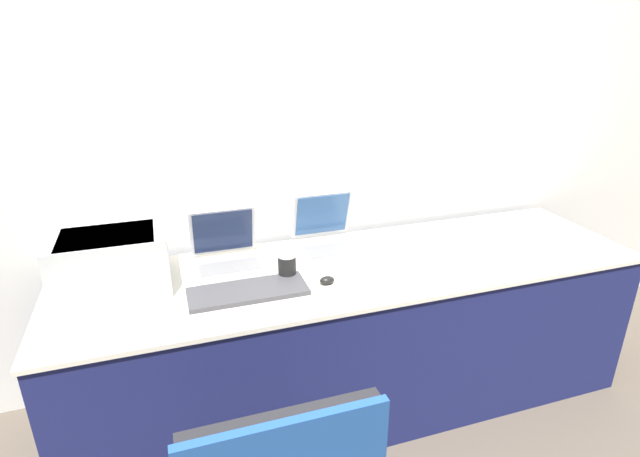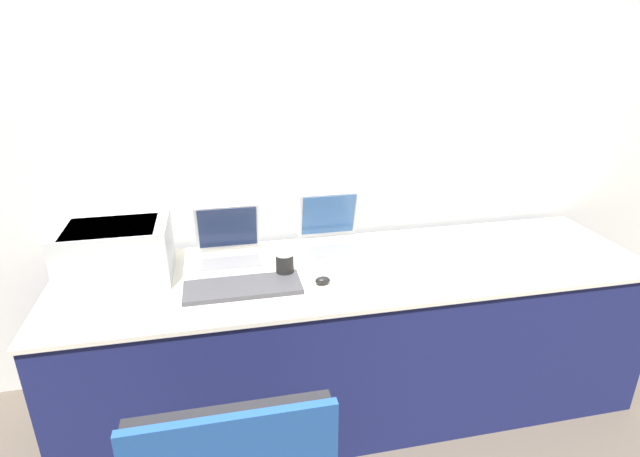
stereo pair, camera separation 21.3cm
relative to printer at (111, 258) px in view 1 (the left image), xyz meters
The scene contains 9 objects.
ground_plane 1.41m from the printer, 24.49° to the right, with size 14.00×14.00×0.00m, color brown.
wall_back 1.15m from the printer, 18.36° to the left, with size 8.00×0.05×2.60m.
table 1.13m from the printer, ahead, with size 2.59×0.72×0.73m.
printer is the anchor object (origin of this frame).
laptop_left 0.47m from the printer, ahead, with size 0.29×0.28×0.24m.
laptop_right 0.95m from the printer, ahead, with size 0.29×0.32×0.25m.
external_keyboard 0.56m from the printer, 23.54° to the right, with size 0.47×0.18×0.02m.
coffee_cup 0.70m from the printer, 10.99° to the right, with size 0.08×0.08×0.11m.
mouse 0.86m from the printer, 16.30° to the right, with size 0.06×0.04×0.03m.
Camera 1 is at (-0.78, -1.49, 1.71)m, focal length 28.00 mm.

